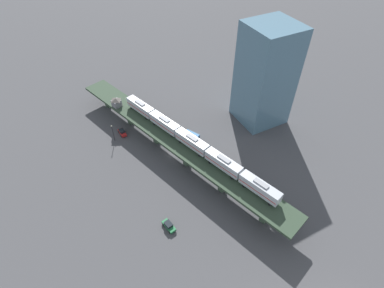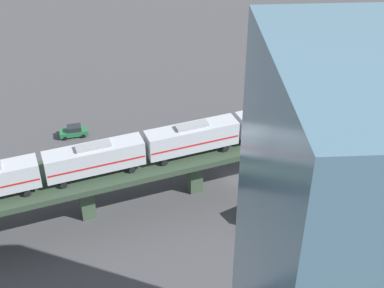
{
  "view_description": "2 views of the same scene",
  "coord_description": "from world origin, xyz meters",
  "views": [
    {
      "loc": [
        27.0,
        65.67,
        72.75
      ],
      "look_at": [
        -3.64,
        6.65,
        8.75
      ],
      "focal_mm": 28.0,
      "sensor_mm": 36.0,
      "label": 1
    },
    {
      "loc": [
        -60.62,
        9.94,
        46.89
      ],
      "look_at": [
        -3.64,
        6.65,
        8.75
      ],
      "focal_mm": 50.0,
      "sensor_mm": 36.0,
      "label": 2
    }
  ],
  "objects": [
    {
      "name": "street_car_red",
      "position": [
        12.2,
        -17.66,
        0.94
      ],
      "size": [
        2.19,
        4.52,
        1.89
      ],
      "color": "#AD1E1E",
      "rests_on": "ground"
    },
    {
      "name": "elevated_viaduct",
      "position": [
        0.05,
        -0.16,
        6.24
      ],
      "size": [
        36.47,
        90.08,
        7.25
      ],
      "color": "#2C3D2C",
      "rests_on": "ground"
    },
    {
      "name": "signal_hut",
      "position": [
        10.66,
        -24.98,
        9.05
      ],
      "size": [
        4.06,
        4.06,
        3.4
      ],
      "color": "slate",
      "rests_on": "elevated_viaduct"
    },
    {
      "name": "subway_train",
      "position": [
        -3.64,
        6.65,
        9.79
      ],
      "size": [
        21.98,
        60.2,
        4.45
      ],
      "color": "#ADB2BA",
      "rests_on": "elevated_viaduct"
    },
    {
      "name": "street_lamp",
      "position": [
        15.67,
        -15.64,
        4.11
      ],
      "size": [
        0.44,
        0.44,
        6.94
      ],
      "color": "black",
      "rests_on": "ground"
    },
    {
      "name": "street_car_green",
      "position": [
        12.83,
        24.74,
        0.94
      ],
      "size": [
        2.61,
        4.66,
        1.89
      ],
      "color": "#1E6638",
      "rests_on": "ground"
    },
    {
      "name": "office_tower",
      "position": [
        -37.45,
        -3.32,
        18.0
      ],
      "size": [
        16.0,
        16.0,
        36.0
      ],
      "color": "slate",
      "rests_on": "ground"
    },
    {
      "name": "delivery_truck",
      "position": [
        -8.23,
        -3.87,
        1.76
      ],
      "size": [
        5.4,
        7.4,
        3.2
      ],
      "color": "#333338",
      "rests_on": "ground"
    },
    {
      "name": "ground_plane",
      "position": [
        0.0,
        0.0,
        0.0
      ],
      "size": [
        400.0,
        400.0,
        0.0
      ],
      "primitive_type": "plane",
      "color": "#424244"
    }
  ]
}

